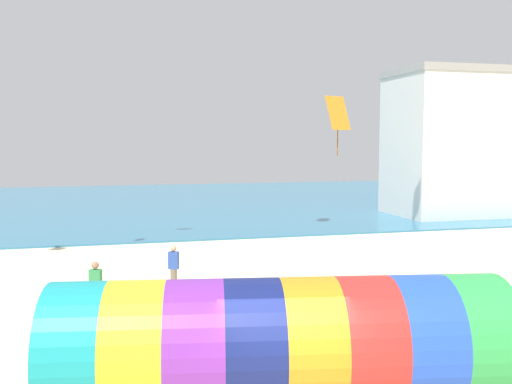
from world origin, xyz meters
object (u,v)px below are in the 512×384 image
at_px(giant_inflatable_tube, 281,344).
at_px(kite_orange_diamond, 338,114).
at_px(bystander_far_left, 174,268).
at_px(bystander_near_water, 96,288).

height_order(giant_inflatable_tube, kite_orange_diamond, kite_orange_diamond).
height_order(kite_orange_diamond, bystander_far_left, kite_orange_diamond).
bearing_deg(kite_orange_diamond, bystander_near_water, 163.48).
bearing_deg(kite_orange_diamond, giant_inflatable_tube, -122.48).
distance_m(giant_inflatable_tube, bystander_far_left, 9.78).
xyz_separation_m(kite_orange_diamond, bystander_far_left, (-4.49, 4.49, -5.41)).
distance_m(bystander_near_water, bystander_far_left, 3.57).
distance_m(kite_orange_diamond, bystander_near_water, 9.22).
xyz_separation_m(giant_inflatable_tube, kite_orange_diamond, (3.31, 5.20, 4.94)).
bearing_deg(bystander_far_left, bystander_near_water, -138.51).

